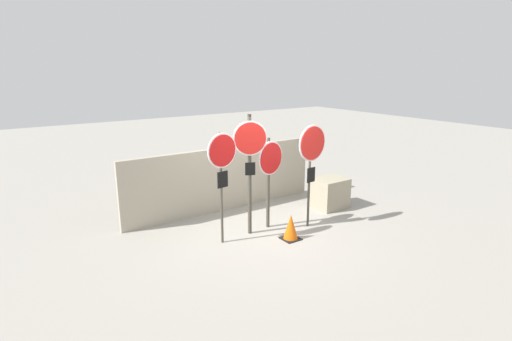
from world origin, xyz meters
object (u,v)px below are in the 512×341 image
stop_sign_3 (312,151)px  stop_sign_2 (270,166)px  traffic_cone_0 (291,227)px  stop_sign_0 (222,161)px  storage_crate (330,193)px  stop_sign_1 (250,155)px

stop_sign_3 → stop_sign_2: bearing=142.8°
stop_sign_2 → traffic_cone_0: (-0.00, -0.75, -1.13)m
stop_sign_0 → storage_crate: size_ratio=2.79×
stop_sign_3 → stop_sign_1: bearing=157.2°
stop_sign_0 → stop_sign_3: size_ratio=0.99×
stop_sign_1 → traffic_cone_0: bearing=-30.4°
stop_sign_3 → traffic_cone_0: size_ratio=4.25×
stop_sign_3 → traffic_cone_0: (-0.76, -0.28, -1.45)m
stop_sign_1 → storage_crate: 2.92m
traffic_cone_0 → storage_crate: storage_crate is taller
stop_sign_2 → stop_sign_3: stop_sign_3 is taller
stop_sign_3 → storage_crate: 1.97m
stop_sign_1 → stop_sign_2: size_ratio=1.27×
traffic_cone_0 → stop_sign_1: bearing=128.3°
stop_sign_1 → stop_sign_3: 1.37m
stop_sign_0 → storage_crate: (3.27, 0.35, -1.33)m
stop_sign_0 → traffic_cone_0: 2.00m
stop_sign_3 → storage_crate: stop_sign_3 is taller
stop_sign_2 → storage_crate: size_ratio=2.49×
stop_sign_1 → traffic_cone_0: 1.70m
stop_sign_1 → storage_crate: stop_sign_1 is taller
stop_sign_2 → traffic_cone_0: size_ratio=3.75×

